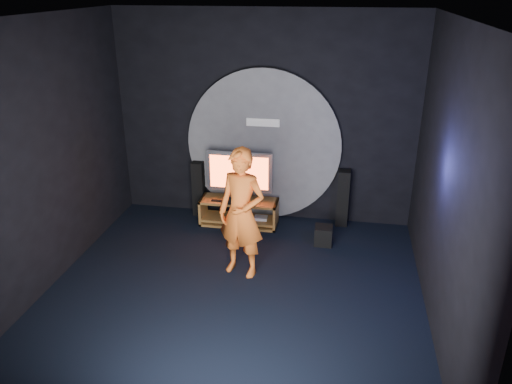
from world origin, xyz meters
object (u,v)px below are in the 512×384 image
tower_speaker_right (343,198)px  player (241,213)px  tower_speaker_left (199,188)px  tv (239,174)px  media_console (239,214)px  subwoofer (323,235)px

tower_speaker_right → player: size_ratio=0.53×
tower_speaker_left → tv: bearing=-15.2°
player → tower_speaker_right: bearing=67.8°
tower_speaker_left → player: size_ratio=0.53×
media_console → subwoofer: (1.45, -0.46, -0.04)m
media_console → tower_speaker_right: (1.72, 0.30, 0.30)m
media_console → player: size_ratio=0.71×
subwoofer → tower_speaker_right: bearing=70.6°
tv → subwoofer: tv is taller
tv → tower_speaker_left: bearing=164.8°
tower_speaker_left → tower_speaker_right: bearing=0.5°
tower_speaker_left → subwoofer: size_ratio=3.25×
media_console → subwoofer: size_ratio=4.33×
tower_speaker_right → subwoofer: (-0.27, -0.76, -0.34)m
tower_speaker_left → player: player is taller
tower_speaker_left → player: bearing=-57.2°
tower_speaker_right → subwoofer: size_ratio=3.25×
tv → player: size_ratio=0.60×
media_console → subwoofer: media_console is taller
media_console → tower_speaker_right: tower_speaker_right is taller
tv → player: 1.60m
tower_speaker_left → player: 2.15m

